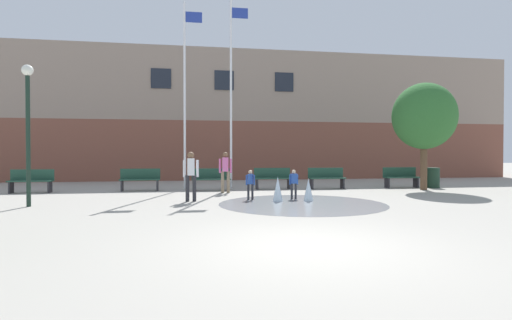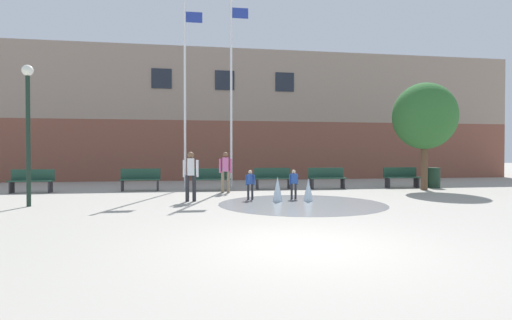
{
  "view_description": "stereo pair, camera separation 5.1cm",
  "coord_description": "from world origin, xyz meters",
  "px_view_note": "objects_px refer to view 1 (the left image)",
  "views": [
    {
      "loc": [
        -1.91,
        -6.35,
        1.55
      ],
      "look_at": [
        0.44,
        7.87,
        1.3
      ],
      "focal_mm": 28.0,
      "sensor_mm": 36.0,
      "label": 1
    },
    {
      "loc": [
        -1.86,
        -6.36,
        1.55
      ],
      "look_at": [
        0.44,
        7.87,
        1.3
      ],
      "focal_mm": 28.0,
      "sensor_mm": 36.0,
      "label": 2
    }
  ],
  "objects_px": {
    "park_bench_near_trashcan": "(327,178)",
    "lamp_post_left_lane": "(28,115)",
    "park_bench_under_right_flagpole": "(273,178)",
    "park_bench_far_right": "(401,177)",
    "trash_can": "(433,178)",
    "flagpole_left": "(185,90)",
    "street_tree_near_building": "(424,116)",
    "child_running": "(294,182)",
    "adult_watching": "(191,172)",
    "park_bench_far_left": "(31,181)",
    "adult_near_bench": "(225,169)",
    "flagpole_right": "(232,88)",
    "park_bench_left_of_flagpoles": "(140,179)",
    "park_bench_center": "(211,179)",
    "child_with_pink_shirt": "(250,182)"
  },
  "relations": [
    {
      "from": "park_bench_near_trashcan",
      "to": "lamp_post_left_lane",
      "type": "bearing_deg",
      "value": -158.17
    },
    {
      "from": "park_bench_under_right_flagpole",
      "to": "park_bench_near_trashcan",
      "type": "relative_size",
      "value": 1.0
    },
    {
      "from": "park_bench_far_right",
      "to": "trash_can",
      "type": "height_order",
      "value": "park_bench_far_right"
    },
    {
      "from": "flagpole_left",
      "to": "street_tree_near_building",
      "type": "bearing_deg",
      "value": -11.41
    },
    {
      "from": "child_running",
      "to": "street_tree_near_building",
      "type": "distance_m",
      "value": 7.13
    },
    {
      "from": "adult_watching",
      "to": "flagpole_left",
      "type": "distance_m",
      "value": 5.6
    },
    {
      "from": "child_running",
      "to": "adult_watching",
      "type": "relative_size",
      "value": 0.62
    },
    {
      "from": "park_bench_far_right",
      "to": "park_bench_far_left",
      "type": "bearing_deg",
      "value": 179.51
    },
    {
      "from": "adult_near_bench",
      "to": "park_bench_near_trashcan",
      "type": "bearing_deg",
      "value": 116.03
    },
    {
      "from": "adult_near_bench",
      "to": "flagpole_left",
      "type": "height_order",
      "value": "flagpole_left"
    },
    {
      "from": "park_bench_near_trashcan",
      "to": "adult_near_bench",
      "type": "relative_size",
      "value": 1.01
    },
    {
      "from": "flagpole_right",
      "to": "trash_can",
      "type": "height_order",
      "value": "flagpole_right"
    },
    {
      "from": "park_bench_left_of_flagpoles",
      "to": "street_tree_near_building",
      "type": "xyz_separation_m",
      "value": [
        11.75,
        -1.49,
        2.61
      ]
    },
    {
      "from": "park_bench_center",
      "to": "adult_watching",
      "type": "distance_m",
      "value": 3.84
    },
    {
      "from": "child_with_pink_shirt",
      "to": "child_running",
      "type": "height_order",
      "value": "same"
    },
    {
      "from": "park_bench_far_right",
      "to": "adult_near_bench",
      "type": "distance_m",
      "value": 8.09
    },
    {
      "from": "park_bench_far_right",
      "to": "flagpole_left",
      "type": "xyz_separation_m",
      "value": [
        -9.55,
        0.8,
        3.77
      ]
    },
    {
      "from": "park_bench_near_trashcan",
      "to": "adult_near_bench",
      "type": "bearing_deg",
      "value": -165.69
    },
    {
      "from": "park_bench_center",
      "to": "child_running",
      "type": "distance_m",
      "value": 4.4
    },
    {
      "from": "park_bench_center",
      "to": "park_bench_left_of_flagpoles",
      "type": "bearing_deg",
      "value": 174.68
    },
    {
      "from": "park_bench_far_right",
      "to": "child_running",
      "type": "xyz_separation_m",
      "value": [
        -5.89,
        -3.52,
        0.1
      ]
    },
    {
      "from": "park_bench_far_right",
      "to": "flagpole_right",
      "type": "height_order",
      "value": "flagpole_right"
    },
    {
      "from": "child_with_pink_shirt",
      "to": "lamp_post_left_lane",
      "type": "relative_size",
      "value": 0.24
    },
    {
      "from": "adult_watching",
      "to": "street_tree_near_building",
      "type": "bearing_deg",
      "value": -80.64
    },
    {
      "from": "park_bench_far_right",
      "to": "adult_near_bench",
      "type": "relative_size",
      "value": 1.01
    },
    {
      "from": "park_bench_far_left",
      "to": "lamp_post_left_lane",
      "type": "relative_size",
      "value": 0.39
    },
    {
      "from": "park_bench_far_left",
      "to": "park_bench_center",
      "type": "height_order",
      "value": "same"
    },
    {
      "from": "adult_near_bench",
      "to": "street_tree_near_building",
      "type": "distance_m",
      "value": 8.64
    },
    {
      "from": "adult_watching",
      "to": "street_tree_near_building",
      "type": "distance_m",
      "value": 10.24
    },
    {
      "from": "child_with_pink_shirt",
      "to": "adult_near_bench",
      "type": "height_order",
      "value": "adult_near_bench"
    },
    {
      "from": "flagpole_left",
      "to": "lamp_post_left_lane",
      "type": "height_order",
      "value": "flagpole_left"
    },
    {
      "from": "lamp_post_left_lane",
      "to": "street_tree_near_building",
      "type": "xyz_separation_m",
      "value": [
        14.33,
        2.99,
        0.44
      ]
    },
    {
      "from": "park_bench_under_right_flagpole",
      "to": "park_bench_far_right",
      "type": "bearing_deg",
      "value": -2.14
    },
    {
      "from": "park_bench_near_trashcan",
      "to": "trash_can",
      "type": "distance_m",
      "value": 4.85
    },
    {
      "from": "park_bench_under_right_flagpole",
      "to": "street_tree_near_building",
      "type": "distance_m",
      "value": 6.88
    },
    {
      "from": "flagpole_left",
      "to": "trash_can",
      "type": "xyz_separation_m",
      "value": [
        10.9,
        -1.15,
        -3.8
      ]
    },
    {
      "from": "child_with_pink_shirt",
      "to": "flagpole_right",
      "type": "distance_m",
      "value": 5.79
    },
    {
      "from": "park_bench_near_trashcan",
      "to": "child_with_pink_shirt",
      "type": "relative_size",
      "value": 1.62
    },
    {
      "from": "lamp_post_left_lane",
      "to": "street_tree_near_building",
      "type": "distance_m",
      "value": 14.64
    },
    {
      "from": "park_bench_center",
      "to": "flagpole_left",
      "type": "height_order",
      "value": "flagpole_left"
    },
    {
      "from": "park_bench_under_right_flagpole",
      "to": "flagpole_left",
      "type": "xyz_separation_m",
      "value": [
        -3.71,
        0.59,
        3.77
      ]
    },
    {
      "from": "park_bench_center",
      "to": "street_tree_near_building",
      "type": "xyz_separation_m",
      "value": [
        8.86,
        -1.22,
        2.61
      ]
    },
    {
      "from": "park_bench_under_right_flagpole",
      "to": "child_with_pink_shirt",
      "type": "height_order",
      "value": "child_with_pink_shirt"
    },
    {
      "from": "adult_watching",
      "to": "flagpole_right",
      "type": "distance_m",
      "value": 5.95
    },
    {
      "from": "park_bench_center",
      "to": "adult_near_bench",
      "type": "bearing_deg",
      "value": -66.92
    },
    {
      "from": "park_bench_far_left",
      "to": "child_with_pink_shirt",
      "type": "bearing_deg",
      "value": -24.4
    },
    {
      "from": "lamp_post_left_lane",
      "to": "trash_can",
      "type": "bearing_deg",
      "value": 14.07
    },
    {
      "from": "park_bench_left_of_flagpoles",
      "to": "flagpole_left",
      "type": "height_order",
      "value": "flagpole_left"
    },
    {
      "from": "park_bench_left_of_flagpoles",
      "to": "park_bench_far_right",
      "type": "relative_size",
      "value": 1.0
    },
    {
      "from": "park_bench_center",
      "to": "child_with_pink_shirt",
      "type": "bearing_deg",
      "value": -72.6
    }
  ]
}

